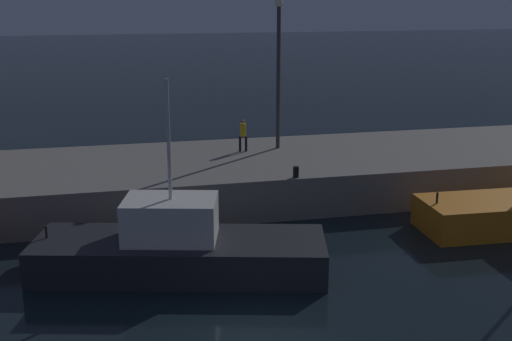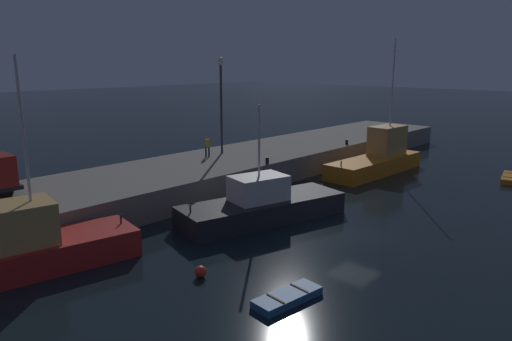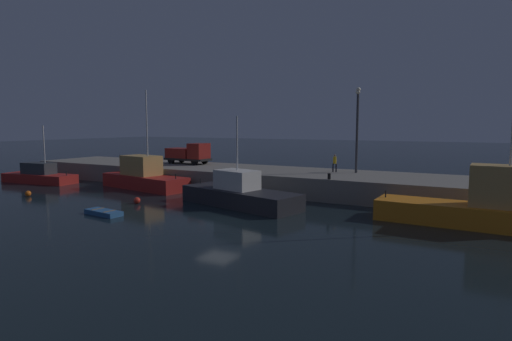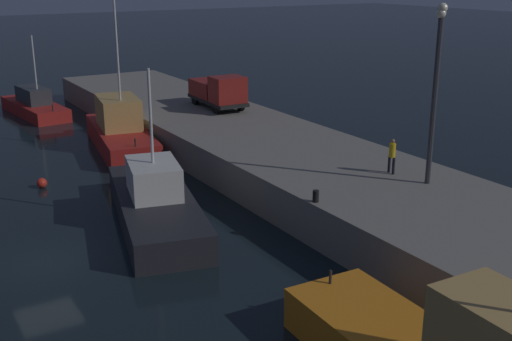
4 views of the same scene
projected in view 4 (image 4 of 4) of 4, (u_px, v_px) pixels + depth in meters
The scene contains 11 objects.
ground_plane at pixel (43, 264), 26.52m from camera, with size 320.00×320.00×0.00m, color black.
pier_quay at pixel (331, 181), 33.74m from camera, with size 70.28×9.20×2.04m.
fishing_trawler_red at pixel (156, 203), 30.58m from camera, with size 11.56×6.03×7.46m.
fishing_boat_blue at pixel (120, 131), 43.33m from camera, with size 11.21×4.98×10.31m.
fishing_boat_orange at pixel (34, 105), 53.58m from camera, with size 9.56×3.75×6.69m.
mooring_buoy_near at pixel (42, 183), 35.70m from camera, with size 0.57×0.57×0.57m, color red.
lamp_post_west at pixel (435, 85), 28.77m from camera, with size 0.44×0.44×8.09m.
lamp_post_east at pixel (436, 82), 28.73m from camera, with size 0.44×0.44×8.32m.
utility_truck at pixel (218, 91), 46.24m from camera, with size 5.81×2.51×2.53m.
dockworker at pixel (392, 154), 31.37m from camera, with size 0.47×0.34×1.77m.
bollard_west at pixel (316, 196), 27.69m from camera, with size 0.28×0.28×0.53m, color black.
Camera 4 is at (25.21, -4.98, 11.72)m, focal length 44.59 mm.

